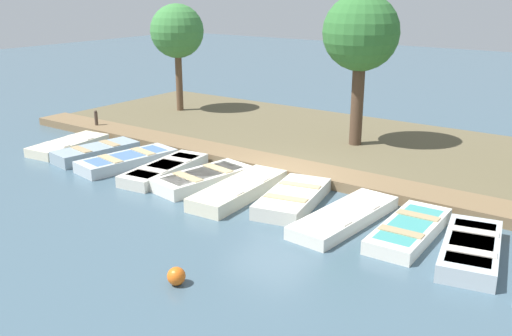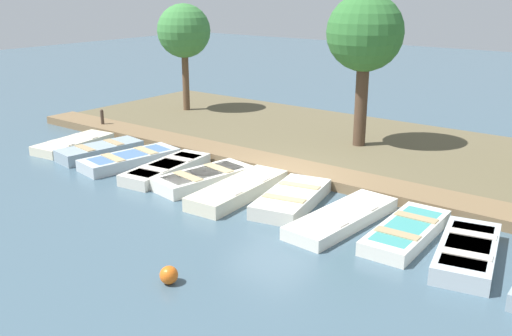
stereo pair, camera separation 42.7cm
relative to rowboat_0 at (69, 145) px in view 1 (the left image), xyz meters
The scene contains 17 objects.
ground_plane 7.99m from the rowboat_0, 97.34° to the left, with size 80.00×80.00×0.00m, color #425B6B.
shore_bank 9.95m from the rowboat_0, 127.23° to the left, with size 8.00×24.00×0.21m.
dock_walkway 8.24m from the rowboat_0, 106.01° to the left, with size 1.28×23.97×0.29m.
rowboat_0 is the anchor object (origin of this frame).
rowboat_1 1.60m from the rowboat_0, 86.14° to the left, with size 2.90×1.47×0.42m.
rowboat_2 3.12m from the rowboat_0, 87.70° to the left, with size 3.28×1.69×0.38m.
rowboat_3 4.72m from the rowboat_0, 88.92° to the left, with size 3.27×1.40×0.36m.
rowboat_4 6.23m from the rowboat_0, 89.35° to the left, with size 3.09×1.69×0.39m.
rowboat_5 7.66m from the rowboat_0, 88.17° to the left, with size 3.45×1.25×0.39m.
rowboat_6 9.17m from the rowboat_0, 90.54° to the left, with size 3.02×1.76×0.39m.
rowboat_7 10.83m from the rowboat_0, 88.92° to the left, with size 3.50×1.37×0.33m.
rowboat_8 12.38m from the rowboat_0, 89.71° to the left, with size 2.96×1.14×0.34m.
rowboat_9 13.84m from the rowboat_0, 88.64° to the left, with size 3.00×1.64×0.40m.
mooring_post_near 2.47m from the rowboat_0, 152.67° to the right, with size 0.13×0.13×0.88m.
buoy 10.68m from the rowboat_0, 63.52° to the left, with size 0.36×0.36×0.36m.
park_tree_far_left 7.30m from the rowboat_0, behind, with size 2.27×2.27×4.76m.
park_tree_left 10.68m from the rowboat_0, 125.22° to the left, with size 2.54×2.54×5.28m.
Camera 1 is at (12.83, 8.54, 5.50)m, focal length 40.00 mm.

